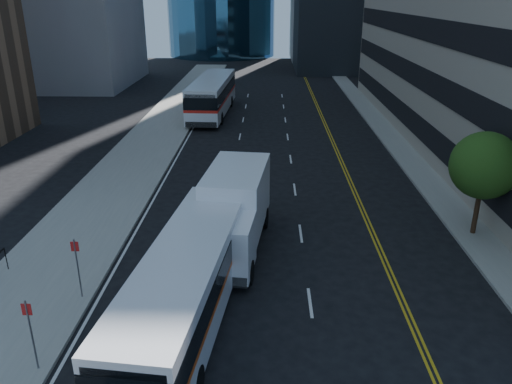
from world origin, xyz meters
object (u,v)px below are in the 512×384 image
street_tree (485,166)px  bus_rear (212,95)px  bus_front (188,282)px  box_truck (233,211)px

street_tree → bus_rear: size_ratio=0.37×
bus_rear → bus_front: bearing=-82.8°
street_tree → box_truck: street_tree is taller
box_truck → street_tree: bearing=14.2°
bus_front → bus_rear: bus_rear is taller
street_tree → box_truck: (-11.75, -1.60, -1.74)m
bus_rear → box_truck: (3.85, -27.84, -0.01)m
bus_front → box_truck: (1.25, 5.65, 0.27)m
bus_front → bus_rear: size_ratio=0.86×
bus_front → bus_rear: (-2.60, 33.49, 0.28)m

